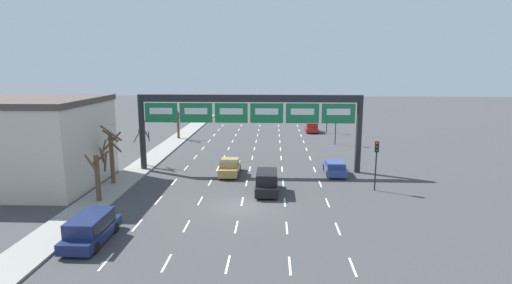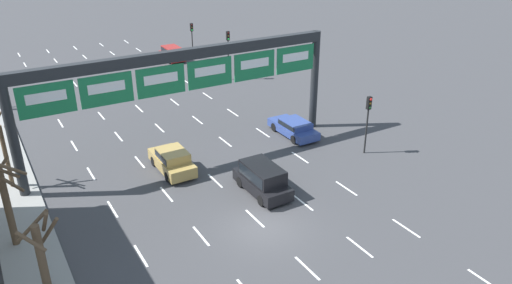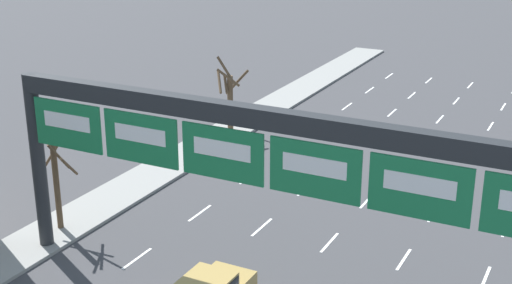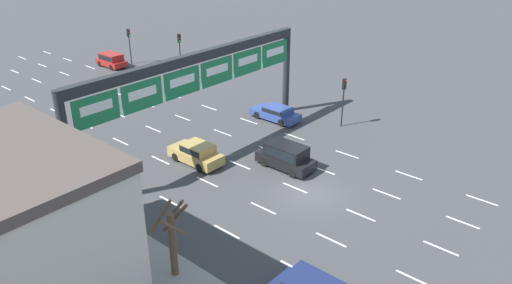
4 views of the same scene
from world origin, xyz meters
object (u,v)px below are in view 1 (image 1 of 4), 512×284
Objects in this scene: traffic_light_far_end at (327,114)px; traffic_light_near_gantry at (376,156)px; sign_gantry at (249,112)px; traffic_light_mid_block at (336,118)px; tree_bare_second at (98,173)px; tree_bare_closest at (178,122)px; suv_navy at (91,227)px; car_gold at (230,167)px; suv_black at (267,181)px; tree_bare_furthest at (143,142)px; tree_bare_third at (111,153)px; car_blue at (335,167)px; suv_red at (312,127)px.

traffic_light_near_gantry is at bearing -89.53° from traffic_light_far_end.
sign_gantry reaches higher than traffic_light_mid_block.
tree_bare_closest is at bearing 90.51° from tree_bare_second.
car_gold is at bearing 66.41° from suv_navy.
suv_black is at bearing -112.60° from traffic_light_mid_block.
traffic_light_far_end reaches higher than suv_navy.
suv_black is at bearing -74.80° from sign_gantry.
suv_navy is 18.56m from tree_bare_furthest.
tree_bare_third reaches higher than car_gold.
traffic_light_far_end is at bearing 65.41° from sign_gantry.
tree_bare_second is (-19.37, -9.00, 1.64)m from car_blue.
suv_navy is at bearing -113.59° from car_gold.
tree_bare_closest is (-9.42, 18.59, 1.63)m from car_gold.
tree_bare_third is at bearing -167.73° from car_blue.
tree_bare_second is (-9.18, -8.25, 1.51)m from car_gold.
tree_bare_third is (-3.33, 11.61, 1.92)m from suv_navy.
suv_red is at bearing 78.00° from suv_black.
suv_black is 27.35m from tree_bare_closest.
suv_black is 0.94× the size of car_blue.
tree_bare_third is at bearing -128.29° from traffic_light_far_end.
sign_gantry is at bearing -109.27° from suv_red.
traffic_light_mid_block is 1.02× the size of tree_bare_closest.
sign_gantry is 18.07m from traffic_light_mid_block.
suv_red is 0.95× the size of traffic_light_far_end.
tree_bare_third is (-9.99, -3.64, 2.05)m from car_gold.
traffic_light_near_gantry reaches higher than suv_red.
tree_bare_furthest is (0.60, 6.68, -0.28)m from tree_bare_third.
car_gold is 0.80× the size of tree_bare_third.
traffic_light_near_gantry is (2.53, -29.99, 2.16)m from suv_red.
car_blue is 21.42m from tree_bare_second.
traffic_light_near_gantry is at bearing -18.88° from car_gold.
car_blue is (8.39, -0.69, -5.30)m from sign_gantry.
sign_gantry is at bearing 23.31° from tree_bare_third.
suv_navy is at bearing -74.00° from tree_bare_third.
sign_gantry is 4.54× the size of tree_bare_closest.
traffic_light_mid_block is at bearing 58.35° from suv_navy.
traffic_light_near_gantry is at bearing 6.37° from suv_black.
traffic_light_far_end is at bearing 64.44° from suv_navy.
suv_black is 9.40m from traffic_light_near_gantry.
car_gold is at bearing 41.94° from tree_bare_second.
suv_red is (6.59, 31.01, -0.13)m from suv_black.
tree_bare_furthest is at bearing -135.09° from traffic_light_far_end.
car_gold is 1.01× the size of traffic_light_near_gantry.
suv_red is at bearing 102.81° from traffic_light_mid_block.
suv_black is at bearing -55.79° from car_gold.
traffic_light_near_gantry is at bearing -85.18° from suv_red.
traffic_light_mid_block is at bearing 30.27° from tree_bare_furthest.
tree_bare_furthest is (-21.88, -12.77, -0.93)m from traffic_light_mid_block.
sign_gantry is at bearing 41.43° from tree_bare_second.
tree_bare_closest is (-2.76, 33.84, 1.50)m from suv_navy.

